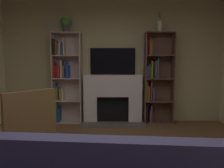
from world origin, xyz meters
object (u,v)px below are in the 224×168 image
object	(u,v)px
tv	(113,61)
armchair	(24,128)
bookshelf_left	(64,77)
bookshelf_right	(155,80)
vase_with_flowers	(160,25)
fireplace	(113,97)
potted_plant	(66,23)

from	to	relation	value
tv	armchair	xyz separation A→B (m)	(-1.15, -2.17, -0.85)
tv	bookshelf_left	distance (m)	1.13
bookshelf_right	vase_with_flowers	size ratio (longest dim) A/B	4.60
vase_with_flowers	bookshelf_right	bearing A→B (deg)	158.58
fireplace	bookshelf_right	xyz separation A→B (m)	(0.93, 0.00, 0.39)
tv	vase_with_flowers	bearing A→B (deg)	-6.77
fireplace	vase_with_flowers	xyz separation A→B (m)	(1.00, -0.03, 1.57)
bookshelf_left	tv	bearing A→B (deg)	4.16
potted_plant	armchair	bearing A→B (deg)	-94.15
bookshelf_left	potted_plant	xyz separation A→B (m)	(0.07, -0.04, 1.16)
potted_plant	armchair	size ratio (longest dim) A/B	0.33
tv	vase_with_flowers	xyz separation A→B (m)	(1.00, -0.12, 0.78)
tv	bookshelf_right	bearing A→B (deg)	-5.50
potted_plant	vase_with_flowers	world-z (taller)	vase_with_flowers
fireplace	vase_with_flowers	bearing A→B (deg)	-1.52
potted_plant	bookshelf_left	bearing A→B (deg)	148.49
tv	bookshelf_right	distance (m)	1.02
bookshelf_left	potted_plant	size ratio (longest dim) A/B	5.91
bookshelf_left	bookshelf_right	bearing A→B (deg)	-0.32
bookshelf_right	vase_with_flowers	distance (m)	1.18
tv	potted_plant	xyz separation A→B (m)	(-1.00, -0.12, 0.81)
fireplace	bookshelf_left	xyz separation A→B (m)	(-1.07, 0.01, 0.44)
armchair	tv	bearing A→B (deg)	62.01
tv	bookshelf_left	xyz separation A→B (m)	(-1.07, -0.08, -0.35)
tv	bookshelf_left	bearing A→B (deg)	-175.84
tv	potted_plant	bearing A→B (deg)	-173.19
bookshelf_left	armchair	xyz separation A→B (m)	(-0.08, -2.09, -0.50)
potted_plant	bookshelf_right	bearing A→B (deg)	0.91
vase_with_flowers	bookshelf_left	bearing A→B (deg)	178.87
bookshelf_right	armchair	bearing A→B (deg)	-135.01
fireplace	bookshelf_right	size ratio (longest dim) A/B	0.70
fireplace	armchair	distance (m)	2.38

